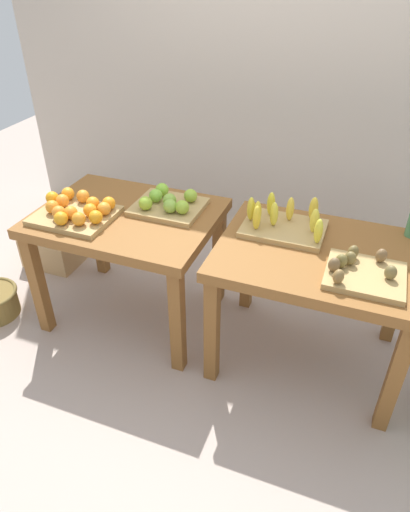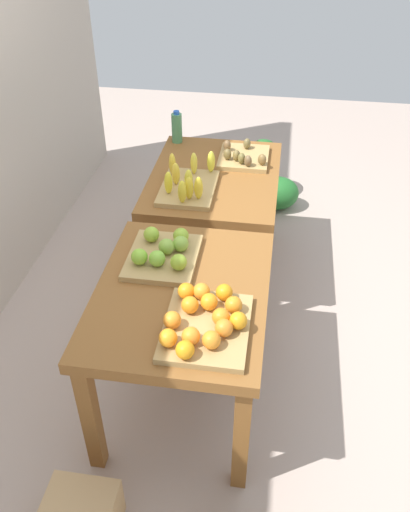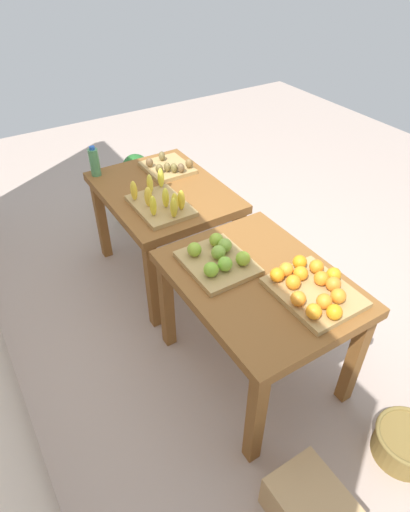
{
  "view_description": "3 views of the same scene",
  "coord_description": "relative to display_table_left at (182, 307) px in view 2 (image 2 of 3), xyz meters",
  "views": [
    {
      "loc": [
        0.7,
        -2.03,
        2.04
      ],
      "look_at": [
        -0.08,
        0.04,
        0.54
      ],
      "focal_mm": 32.16,
      "sensor_mm": 36.0,
      "label": 1
    },
    {
      "loc": [
        -2.4,
        -0.39,
        2.37
      ],
      "look_at": [
        -0.09,
        -0.04,
        0.6
      ],
      "focal_mm": 37.48,
      "sensor_mm": 36.0,
      "label": 2
    },
    {
      "loc": [
        -1.86,
        1.15,
        2.27
      ],
      "look_at": [
        -0.03,
        0.01,
        0.55
      ],
      "focal_mm": 30.27,
      "sensor_mm": 36.0,
      "label": 3
    }
  ],
  "objects": [
    {
      "name": "display_table_right",
      "position": [
        1.12,
        0.0,
        0.0
      ],
      "size": [
        1.04,
        0.8,
        0.75
      ],
      "color": "brown",
      "rests_on": "ground_plane"
    },
    {
      "name": "orange_bin",
      "position": [
        -0.24,
        -0.15,
        0.16
      ],
      "size": [
        0.46,
        0.37,
        0.11
      ],
      "color": "tan",
      "rests_on": "display_table_left"
    },
    {
      "name": "ground_plane",
      "position": [
        0.56,
        0.0,
        -0.64
      ],
      "size": [
        8.0,
        8.0,
        0.0
      ],
      "primitive_type": "plane",
      "color": "#B29E92"
    },
    {
      "name": "kiwi_bin",
      "position": [
        1.34,
        -0.16,
        0.14
      ],
      "size": [
        0.36,
        0.32,
        0.1
      ],
      "color": "tan",
      "rests_on": "display_table_right"
    },
    {
      "name": "banana_crate",
      "position": [
        0.89,
        0.13,
        0.16
      ],
      "size": [
        0.45,
        0.32,
        0.17
      ],
      "color": "tan",
      "rests_on": "display_table_right"
    },
    {
      "name": "apple_bin",
      "position": [
        0.21,
        0.13,
        0.15
      ],
      "size": [
        0.4,
        0.34,
        0.11
      ],
      "color": "tan",
      "rests_on": "display_table_left"
    },
    {
      "name": "water_bottle",
      "position": [
        1.55,
        0.32,
        0.22
      ],
      "size": [
        0.07,
        0.07,
        0.22
      ],
      "color": "#4C8C59",
      "rests_on": "display_table_right"
    },
    {
      "name": "watermelon_pile",
      "position": [
        2.08,
        -0.27,
        -0.46
      ],
      "size": [
        0.66,
        0.69,
        0.5
      ],
      "color": "#366C3B",
      "rests_on": "ground_plane"
    },
    {
      "name": "display_table_left",
      "position": [
        0.0,
        0.0,
        0.0
      ],
      "size": [
        1.04,
        0.8,
        0.75
      ],
      "color": "brown",
      "rests_on": "ground_plane"
    }
  ]
}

